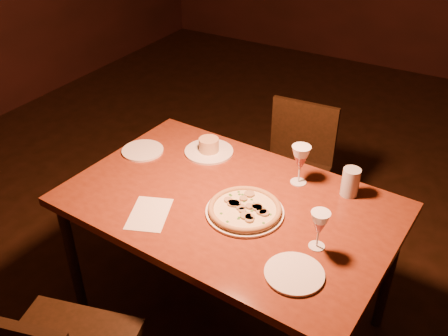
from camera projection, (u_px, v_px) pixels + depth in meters
The scene contains 12 objects.
floor at pixel (279, 293), 2.67m from camera, with size 7.00×7.00×0.00m, color #321A10.
dining_table at pixel (229, 213), 2.16m from camera, with size 1.44×0.98×0.74m.
chair_far at pixel (295, 165), 2.89m from camera, with size 0.41×0.41×0.80m.
pizza_plate at pixel (245, 209), 2.04m from camera, with size 0.32×0.32×0.04m.
ramekin_saucer at pixel (209, 148), 2.44m from camera, with size 0.24×0.24×0.08m.
wine_glass_far at pixel (300, 165), 2.19m from camera, with size 0.08×0.08×0.19m, color #B24C4A, non-canonical shape.
wine_glass_right at pixel (319, 230), 1.84m from camera, with size 0.07×0.07×0.16m, color #B24C4A, non-canonical shape.
water_tumbler at pixel (350, 182), 2.13m from camera, with size 0.08×0.08×0.13m, color #AEB6BE.
side_plate_left at pixel (143, 151), 2.46m from camera, with size 0.20×0.20×0.01m, color white.
side_plate_near at pixel (294, 274), 1.76m from camera, with size 0.21×0.21×0.01m, color white.
menu_card at pixel (149, 214), 2.05m from camera, with size 0.15×0.22×0.00m, color white.
pendant_light at pixel (231, 7), 1.68m from camera, with size 0.12×0.12×0.12m, color #ED7442.
Camera 1 is at (0.68, -1.76, 2.02)m, focal length 40.00 mm.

